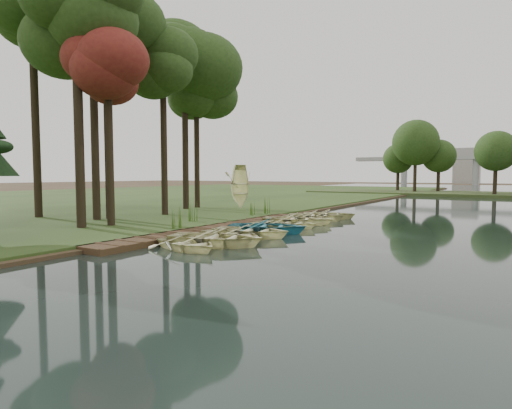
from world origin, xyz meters
The scene contains 28 objects.
ground centered at (0.00, 0.00, 0.00)m, with size 300.00×300.00×0.00m, color #3D2F1D.
boardwalk centered at (-1.60, 0.00, 0.15)m, with size 1.60×16.00×0.30m, color #3A2716.
peninsula centered at (8.00, 50.00, 0.23)m, with size 50.00×14.00×0.45m, color #35441E.
far_trees centered at (4.67, 50.00, 6.43)m, with size 45.60×5.60×8.80m.
building_b centered at (-5.00, 145.00, 6.00)m, with size 8.00×8.00×12.00m, color #A5A5A0.
rowboat_0 centered at (0.88, -5.25, 0.38)m, with size 2.28×3.20×0.66m, color beige.
rowboat_1 centered at (1.29, -3.94, 0.46)m, with size 2.85×4.00×0.83m, color beige.
rowboat_2 centered at (1.04, -2.43, 0.40)m, with size 2.43×3.40×0.71m, color beige.
rowboat_3 centered at (1.19, -1.10, 0.43)m, with size 2.62×3.67×0.76m, color beige.
rowboat_4 centered at (1.16, 0.47, 0.45)m, with size 2.78×3.90×0.81m, color teal.
rowboat_5 centered at (1.00, 1.81, 0.39)m, with size 2.37×3.32×0.69m, color beige.
rowboat_6 centered at (1.01, 3.03, 0.39)m, with size 2.33×3.26×0.67m, color beige.
rowboat_7 centered at (0.73, 4.43, 0.45)m, with size 2.75×3.84×0.80m, color beige.
rowboat_8 centered at (0.91, 5.84, 0.41)m, with size 2.49×3.48×0.72m, color beige.
rowboat_9 centered at (0.70, 7.35, 0.42)m, with size 2.56×3.59×0.74m, color beige.
rowboat_10 centered at (0.97, 8.91, 0.41)m, with size 2.50×3.49×0.72m, color beige.
stored_rowboat centered at (-7.18, 10.21, 0.66)m, with size 2.49×3.49×0.72m, color beige.
tree_1 centered at (-9.73, -1.32, 11.26)m, with size 5.54×5.54×13.40m.
tree_2 centered at (-6.65, -2.77, 8.34)m, with size 3.80×3.80×9.76m.
tree_3 centered at (-9.47, -0.56, 12.55)m, with size 4.92×4.92×14.52m.
tree_4 centered at (-8.61, 3.29, 9.68)m, with size 4.23×4.23×11.31m.
tree_5 centered at (-10.75, 7.84, 12.19)m, with size 6.19×6.19×14.61m.
tree_6 centered at (-10.88, 9.39, 9.72)m, with size 4.54×4.54×11.45m.
tree_7 centered at (-14.21, -2.28, 11.80)m, with size 4.58×4.58×13.63m.
reeds_0 centered at (-2.73, -1.83, 0.85)m, with size 0.60×0.60×1.10m, color #3F661E.
reeds_1 centered at (-4.36, 1.08, 0.86)m, with size 0.60×0.60×1.13m, color #3F661E.
reeds_2 centered at (-3.25, 6.10, 0.74)m, with size 0.60×0.60×0.88m, color #3F661E.
reeds_3 centered at (-3.11, 7.64, 0.87)m, with size 0.60×0.60×1.14m, color #3F661E.
Camera 1 is at (12.04, -17.89, 3.00)m, focal length 30.00 mm.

